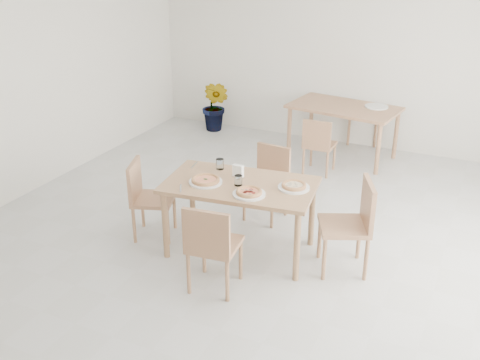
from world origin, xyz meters
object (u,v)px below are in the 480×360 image
at_px(pizza_pepperoni, 249,192).
at_px(plate_margherita, 206,182).
at_px(tumbler_a, 220,164).
at_px(potted_plant, 216,106).
at_px(second_table, 344,112).
at_px(chair_back_n, 365,106).
at_px(chair_east, 354,220).
at_px(chair_north, 269,177).
at_px(tumbler_b, 238,180).
at_px(chair_west, 146,194).
at_px(pizza_mushroom, 294,185).
at_px(plate_mushroom, 294,187).
at_px(chair_south, 211,243).
at_px(plate_empty, 376,107).
at_px(chair_back_s, 318,142).
at_px(plate_pepperoni, 249,194).
at_px(main_table, 240,191).
at_px(napkin_holder, 238,172).
at_px(pizza_margherita, 206,180).

bearing_deg(pizza_pepperoni, plate_margherita, 171.88).
distance_m(tumbler_a, potted_plant, 3.44).
distance_m(second_table, chair_back_n, 0.84).
bearing_deg(chair_east, chair_north, -145.49).
bearing_deg(chair_east, tumbler_b, -103.90).
bearing_deg(chair_west, plate_margherita, -110.63).
distance_m(plate_margherita, pizza_mushroom, 0.86).
bearing_deg(plate_mushroom, potted_plant, 128.28).
height_order(chair_south, tumbler_a, chair_south).
xyz_separation_m(chair_north, potted_plant, (-1.92, 2.40, -0.06)).
bearing_deg(chair_east, plate_empty, 165.18).
bearing_deg(potted_plant, chair_north, -51.33).
relative_size(tumbler_b, chair_back_s, 0.13).
relative_size(plate_pepperoni, plate_empty, 0.95).
bearing_deg(chair_east, plate_mushroom, -110.60).
bearing_deg(second_table, main_table, -85.74).
xyz_separation_m(plate_mushroom, plate_empty, (0.11, 3.03, 0.00)).
bearing_deg(pizza_mushroom, potted_plant, 128.28).
relative_size(chair_south, napkin_holder, 6.42).
bearing_deg(napkin_holder, chair_east, 9.27).
distance_m(chair_south, potted_plant, 4.49).
relative_size(pizza_pepperoni, chair_back_n, 0.35).
distance_m(pizza_mushroom, tumbler_b, 0.53).
bearing_deg(second_table, tumbler_b, -85.58).
relative_size(pizza_margherita, tumbler_b, 3.63).
bearing_deg(main_table, pizza_margherita, -163.84).
relative_size(tumbler_a, second_table, 0.07).
relative_size(chair_north, chair_west, 0.98).
relative_size(chair_south, pizza_pepperoni, 2.67).
bearing_deg(chair_back_n, chair_north, -108.11).
bearing_deg(chair_west, plate_mushroom, -101.31).
xyz_separation_m(chair_back_n, potted_plant, (-2.27, -0.57, -0.13)).
distance_m(plate_mushroom, pizza_mushroom, 0.02).
xyz_separation_m(chair_west, plate_empty, (1.65, 3.27, 0.28)).
relative_size(chair_west, pizza_mushroom, 2.73).
height_order(tumbler_a, second_table, tumbler_a).
bearing_deg(plate_margherita, main_table, 23.20).
bearing_deg(second_table, chair_back_n, 90.62).
xyz_separation_m(plate_pepperoni, tumbler_b, (-0.18, 0.15, 0.04)).
bearing_deg(napkin_holder, tumbler_a, 163.25).
bearing_deg(pizza_mushroom, chair_south, -117.12).
distance_m(plate_mushroom, chair_back_s, 2.19).
relative_size(napkin_holder, potted_plant, 0.16).
xyz_separation_m(chair_west, plate_pepperoni, (1.21, -0.08, 0.28)).
bearing_deg(chair_north, chair_back_n, 88.41).
relative_size(plate_margherita, napkin_holder, 2.42).
relative_size(napkin_holder, chair_back_s, 0.17).
bearing_deg(plate_margherita, chair_west, 179.37).
relative_size(pizza_margherita, second_table, 0.23).
xyz_separation_m(pizza_pepperoni, plate_empty, (0.43, 3.35, -0.02)).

